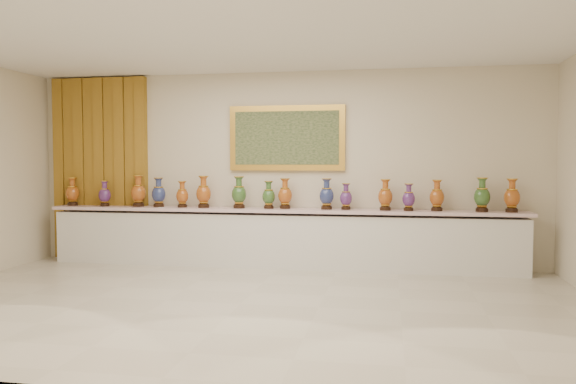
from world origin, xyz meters
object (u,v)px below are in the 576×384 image
Objects in this scene: counter at (279,239)px; vase_0 at (73,193)px; vase_1 at (105,195)px; vase_2 at (138,193)px.

vase_0 is at bearing 179.96° from counter.
vase_1 reaches higher than counter.
counter is at bearing 0.12° from vase_2.
vase_0 is (-3.44, 0.00, 0.67)m from counter.
counter is 17.82× the size of vase_1.
vase_0 is 0.91× the size of vase_2.
vase_2 reaches higher than vase_0.
vase_0 is at bearing 176.31° from vase_1.
vase_1 is at bearing -179.28° from counter.
counter is at bearing 0.72° from vase_1.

